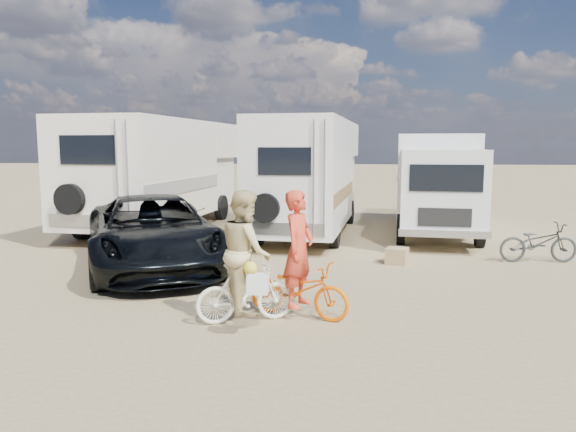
# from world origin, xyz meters

# --- Properties ---
(ground) EXTENTS (140.00, 140.00, 0.00)m
(ground) POSITION_xyz_m (0.00, 0.00, 0.00)
(ground) COLOR #9B855D
(ground) RESTS_ON ground
(rv_main) EXTENTS (3.10, 7.87, 3.43)m
(rv_main) POSITION_xyz_m (-0.34, 7.03, 1.72)
(rv_main) COLOR silver
(rv_main) RESTS_ON ground
(rv_left) EXTENTS (3.66, 8.31, 3.48)m
(rv_left) POSITION_xyz_m (-5.25, 7.52, 1.74)
(rv_left) COLOR beige
(rv_left) RESTS_ON ground
(box_truck) EXTENTS (3.02, 7.16, 3.01)m
(box_truck) POSITION_xyz_m (3.49, 7.27, 1.51)
(box_truck) COLOR silver
(box_truck) RESTS_ON ground
(dark_suv) EXTENTS (4.81, 6.31, 1.59)m
(dark_suv) POSITION_xyz_m (-3.50, 1.86, 0.80)
(dark_suv) COLOR black
(dark_suv) RESTS_ON ground
(bike_man) EXTENTS (1.78, 1.13, 0.89)m
(bike_man) POSITION_xyz_m (-0.05, -1.28, 0.44)
(bike_man) COLOR #E55902
(bike_man) RESTS_ON ground
(bike_woman) EXTENTS (1.58, 0.96, 0.92)m
(bike_woman) POSITION_xyz_m (-0.84, -1.62, 0.46)
(bike_woman) COLOR beige
(bike_woman) RESTS_ON ground
(rider_man) EXTENTS (0.64, 0.78, 1.83)m
(rider_man) POSITION_xyz_m (-0.05, -1.28, 0.91)
(rider_man) COLOR red
(rider_man) RESTS_ON ground
(rider_woman) EXTENTS (0.98, 1.09, 1.85)m
(rider_woman) POSITION_xyz_m (-0.84, -1.62, 0.93)
(rider_woman) COLOR #CDB77B
(rider_woman) RESTS_ON ground
(bike_parked) EXTENTS (1.81, 0.74, 0.93)m
(bike_parked) POSITION_xyz_m (5.15, 3.28, 0.46)
(bike_parked) COLOR #272A28
(bike_parked) RESTS_ON ground
(cooler) EXTENTS (0.60, 0.48, 0.44)m
(cooler) POSITION_xyz_m (-2.50, 2.78, 0.22)
(cooler) COLOR #236D8E
(cooler) RESTS_ON ground
(crate) EXTENTS (0.58, 0.58, 0.37)m
(crate) POSITION_xyz_m (1.89, 2.79, 0.18)
(crate) COLOR #977C52
(crate) RESTS_ON ground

